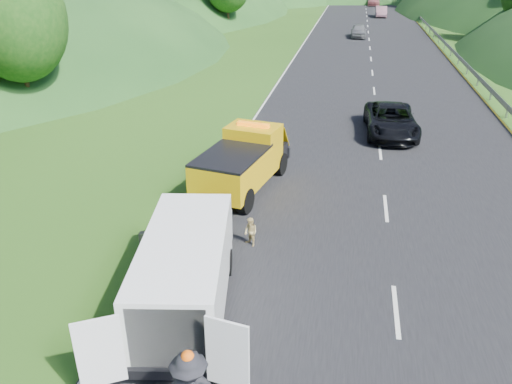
% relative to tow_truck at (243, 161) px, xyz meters
% --- Properties ---
extents(ground, '(320.00, 320.00, 0.00)m').
position_rel_tow_truck_xyz_m(ground, '(2.53, -4.81, -1.17)').
color(ground, '#38661E').
rests_on(ground, ground).
extents(road_surface, '(14.00, 200.00, 0.02)m').
position_rel_tow_truck_xyz_m(road_surface, '(5.53, 35.19, -1.16)').
color(road_surface, black).
rests_on(road_surface, ground).
extents(guardrail, '(0.06, 140.00, 1.52)m').
position_rel_tow_truck_xyz_m(guardrail, '(12.83, 47.69, -1.17)').
color(guardrail, gray).
rests_on(guardrail, ground).
extents(tree_line_left, '(14.00, 140.00, 14.00)m').
position_rel_tow_truck_xyz_m(tree_line_left, '(-16.47, 55.19, -1.17)').
color(tree_line_left, '#305719').
rests_on(tree_line_left, ground).
extents(tow_truck, '(3.07, 5.87, 2.40)m').
position_rel_tow_truck_xyz_m(tow_truck, '(0.00, 0.00, 0.00)').
color(tow_truck, black).
rests_on(tow_truck, ground).
extents(white_van, '(3.68, 6.58, 2.21)m').
position_rel_tow_truck_xyz_m(white_van, '(0.16, -7.67, 0.08)').
color(white_van, black).
rests_on(white_van, ground).
extents(woman, '(0.49, 0.65, 1.68)m').
position_rel_tow_truck_xyz_m(woman, '(-0.77, -5.01, -1.17)').
color(woman, white).
rests_on(woman, ground).
extents(child, '(0.60, 0.58, 0.97)m').
position_rel_tow_truck_xyz_m(child, '(1.15, -4.31, -1.17)').
color(child, tan).
rests_on(child, ground).
extents(suitcase, '(0.41, 0.25, 0.64)m').
position_rel_tow_truck_xyz_m(suitcase, '(-2.00, -5.21, -0.85)').
color(suitcase, '#51513D').
rests_on(suitcase, ground).
extents(passing_suv, '(2.76, 5.52, 1.50)m').
position_rel_tow_truck_xyz_m(passing_suv, '(6.09, 7.91, -1.17)').
color(passing_suv, black).
rests_on(passing_suv, ground).
extents(dist_car_a, '(1.69, 4.21, 1.44)m').
position_rel_tow_truck_xyz_m(dist_car_a, '(4.33, 42.43, -1.17)').
color(dist_car_a, '#505256').
rests_on(dist_car_a, ground).
extents(dist_car_b, '(1.62, 4.63, 1.53)m').
position_rel_tow_truck_xyz_m(dist_car_b, '(7.59, 64.52, -1.17)').
color(dist_car_b, '#79515E').
rests_on(dist_car_b, ground).
extents(dist_car_c, '(2.17, 5.34, 1.55)m').
position_rel_tow_truck_xyz_m(dist_car_c, '(6.92, 84.33, -1.17)').
color(dist_car_c, '#8F474B').
rests_on(dist_car_c, ground).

